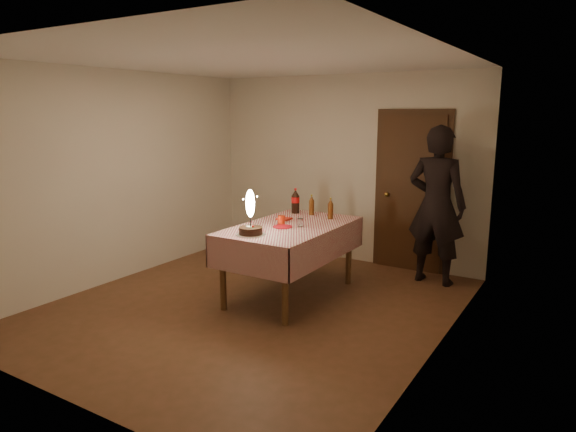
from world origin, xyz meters
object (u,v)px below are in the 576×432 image
at_px(dining_table, 290,235).
at_px(amber_bottle_right, 331,209).
at_px(birthday_cake, 251,222).
at_px(clear_cup, 300,222).
at_px(amber_bottle_left, 312,205).
at_px(cola_bottle, 295,201).
at_px(red_plate, 283,227).
at_px(photographer, 436,205).
at_px(red_cup, 281,220).

xyz_separation_m(dining_table, amber_bottle_right, (0.22, 0.55, 0.23)).
xyz_separation_m(birthday_cake, clear_cup, (0.24, 0.61, -0.09)).
distance_m(dining_table, amber_bottle_left, 0.69).
distance_m(dining_table, cola_bottle, 0.76).
distance_m(cola_bottle, amber_bottle_left, 0.23).
bearing_deg(red_plate, photographer, 48.96).
xyz_separation_m(red_cup, amber_bottle_left, (0.03, 0.66, 0.07)).
bearing_deg(amber_bottle_left, amber_bottle_right, -17.09).
relative_size(dining_table, photographer, 0.88).
bearing_deg(red_cup, cola_bottle, 107.08).
relative_size(clear_cup, cola_bottle, 0.28).
bearing_deg(red_plate, amber_bottle_left, 94.46).
bearing_deg(amber_bottle_right, photographer, 37.71).
xyz_separation_m(red_cup, clear_cup, (0.24, 0.02, -0.01)).
relative_size(birthday_cake, clear_cup, 5.27).
relative_size(red_plate, clear_cup, 2.44).
relative_size(clear_cup, amber_bottle_left, 0.35).
height_order(birthday_cake, clear_cup, birthday_cake).
bearing_deg(clear_cup, photographer, 49.90).
bearing_deg(dining_table, cola_bottle, 116.09).
relative_size(birthday_cake, red_plate, 2.16).
bearing_deg(photographer, birthday_cake, -125.17).
xyz_separation_m(red_plate, amber_bottle_left, (-0.06, 0.77, 0.11)).
height_order(red_cup, amber_bottle_right, amber_bottle_right).
bearing_deg(cola_bottle, amber_bottle_right, -9.02).
bearing_deg(dining_table, red_cup, -173.80).
bearing_deg(cola_bottle, clear_cup, -55.21).
distance_m(red_plate, amber_bottle_left, 0.78).
xyz_separation_m(clear_cup, photographer, (1.13, 1.35, 0.09)).
height_order(red_cup, cola_bottle, cola_bottle).
xyz_separation_m(birthday_cake, photographer, (1.38, 1.95, 0.01)).
height_order(red_plate, amber_bottle_right, amber_bottle_right).
distance_m(red_cup, amber_bottle_right, 0.66).
height_order(birthday_cake, red_plate, birthday_cake).
bearing_deg(red_cup, dining_table, 6.20).
bearing_deg(amber_bottle_right, amber_bottle_left, 162.91).
xyz_separation_m(dining_table, cola_bottle, (-0.31, 0.64, 0.26)).
bearing_deg(cola_bottle, birthday_cake, -81.05).
bearing_deg(red_cup, amber_bottle_right, 59.09).
distance_m(red_plate, red_cup, 0.15).
bearing_deg(red_plate, amber_bottle_right, 69.69).
distance_m(red_plate, clear_cup, 0.20).
bearing_deg(birthday_cake, red_plate, 79.16).
bearing_deg(amber_bottle_right, dining_table, -112.20).
xyz_separation_m(red_plate, red_cup, (-0.09, 0.11, 0.05)).
bearing_deg(red_plate, red_cup, 127.64).
xyz_separation_m(red_plate, clear_cup, (0.15, 0.13, 0.04)).
height_order(birthday_cake, photographer, photographer).
relative_size(cola_bottle, amber_bottle_left, 1.25).
bearing_deg(photographer, amber_bottle_left, -152.35).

